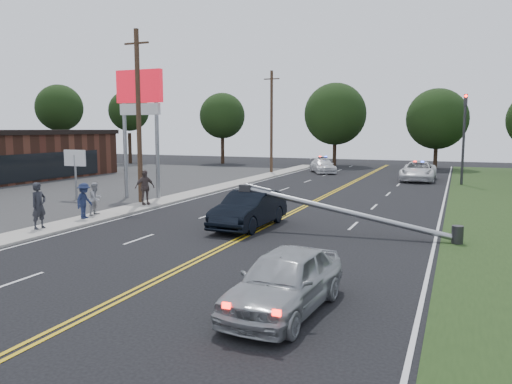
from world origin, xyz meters
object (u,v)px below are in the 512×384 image
at_px(waiting_sedan, 285,281).
at_px(emergency_b, 323,166).
at_px(utility_pole_mid, 139,117).
at_px(pylon_sign, 140,103).
at_px(bystander_a, 39,206).
at_px(traffic_signal, 464,131).
at_px(bystander_b, 96,199).
at_px(emergency_a, 418,171).
at_px(crashed_sedan, 249,209).
at_px(bystander_c, 84,201).
at_px(utility_pole_far, 271,122).
at_px(bystander_d, 145,187).
at_px(small_sign, 75,162).
at_px(fallen_streetlight, 356,214).

xyz_separation_m(waiting_sedan, emergency_b, (-8.85, 37.73, -0.06)).
relative_size(utility_pole_mid, emergency_b, 2.06).
distance_m(pylon_sign, bystander_a, 11.52).
bearing_deg(traffic_signal, bystander_b, -127.03).
height_order(pylon_sign, emergency_b, pylon_sign).
bearing_deg(waiting_sedan, emergency_a, 93.48).
xyz_separation_m(crashed_sedan, bystander_b, (-8.11, -0.48, 0.11)).
xyz_separation_m(pylon_sign, traffic_signal, (18.80, 16.00, -1.79)).
relative_size(emergency_b, bystander_c, 2.85).
relative_size(waiting_sedan, bystander_b, 2.77).
height_order(utility_pole_far, bystander_d, utility_pole_far).
bearing_deg(pylon_sign, bystander_b, -74.58).
height_order(small_sign, utility_pole_far, utility_pole_far).
xyz_separation_m(crashed_sedan, waiting_sedan, (4.84, -9.24, -0.06)).
bearing_deg(utility_pole_mid, utility_pole_far, 90.00).
height_order(utility_pole_mid, bystander_d, utility_pole_mid).
xyz_separation_m(emergency_b, bystander_a, (-4.01, -32.70, 0.42)).
height_order(small_sign, emergency_b, small_sign).
xyz_separation_m(fallen_streetlight, crashed_sedan, (-4.77, -0.06, -0.09)).
bearing_deg(utility_pole_mid, bystander_c, -83.10).
height_order(small_sign, bystander_c, small_sign).
distance_m(small_sign, waiting_sedan, 22.64).
distance_m(utility_pole_far, bystander_b, 26.86).
bearing_deg(utility_pole_far, bystander_d, -87.89).
bearing_deg(small_sign, utility_pole_mid, 0.00).
bearing_deg(emergency_a, crashed_sedan, -102.63).
xyz_separation_m(small_sign, utility_pole_far, (4.80, 22.00, 2.75)).
distance_m(fallen_streetlight, bystander_d, 12.95).
bearing_deg(pylon_sign, waiting_sedan, -46.04).
bearing_deg(pylon_sign, utility_pole_mid, -56.98).
relative_size(pylon_sign, bystander_b, 4.92).
distance_m(fallen_streetlight, bystander_c, 12.81).
xyz_separation_m(fallen_streetlight, waiting_sedan, (0.07, -9.30, -0.15)).
xyz_separation_m(utility_pole_far, bystander_d, (0.84, -22.80, -3.98)).
xyz_separation_m(small_sign, bystander_a, (5.39, -8.27, -1.21)).
bearing_deg(bystander_b, fallen_streetlight, -91.67).
bearing_deg(fallen_streetlight, utility_pole_far, 117.24).
distance_m(crashed_sedan, bystander_d, 8.44).
height_order(small_sign, emergency_a, small_sign).
xyz_separation_m(fallen_streetlight, emergency_b, (-8.78, 28.43, -0.21)).
bearing_deg(pylon_sign, utility_pole_far, 86.28).
height_order(traffic_signal, bystander_c, traffic_signal).
distance_m(fallen_streetlight, bystander_b, 12.90).
height_order(emergency_a, bystander_a, bystander_a).
distance_m(waiting_sedan, bystander_d, 17.77).
distance_m(pylon_sign, small_sign, 5.45).
bearing_deg(bystander_b, waiting_sedan, -128.14).
bearing_deg(bystander_a, pylon_sign, 12.72).
xyz_separation_m(small_sign, bystander_b, (5.30, -4.54, -1.40)).
bearing_deg(bystander_a, small_sign, 35.40).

